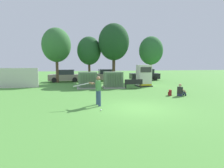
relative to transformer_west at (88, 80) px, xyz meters
name	(u,v)px	position (x,y,z in m)	size (l,w,h in m)	color
ground_plane	(138,108)	(2.29, -8.93, -0.79)	(96.00, 96.00, 0.00)	#51933D
fence_panel	(13,78)	(-7.33, 1.57, 0.21)	(4.80, 0.12, 2.00)	beige
transformer_west	(88,80)	(0.00, 0.00, 0.00)	(2.10, 1.70, 1.62)	#9E9B93
transformer_mid_west	(113,80)	(2.56, -0.16, 0.00)	(2.10, 1.70, 1.62)	#9E9B93
generator_enclosure	(144,76)	(6.09, 0.56, 0.35)	(1.60, 1.40, 2.30)	#262626
park_bench	(133,83)	(4.44, -1.01, -0.25)	(1.80, 0.42, 0.92)	black
batter	(97,89)	(0.14, -7.73, 0.19)	(1.62, 0.74, 1.74)	#384C75
sports_ball	(101,110)	(0.18, -9.05, -0.74)	(0.09, 0.09, 0.09)	white
seated_spectator	(181,91)	(6.76, -5.75, -0.41)	(0.78, 0.64, 0.96)	#282D4C
backpack	(170,93)	(6.05, -5.39, -0.57)	(0.35, 0.37, 0.44)	maroon
tree_left	(56,45)	(-3.49, 6.29, 3.95)	(3.61, 3.61, 6.90)	brown
tree_center_left	(89,51)	(0.63, 6.51, 3.29)	(3.11, 3.11, 5.94)	#4C3828
tree_center_right	(114,42)	(3.71, 5.32, 4.36)	(3.93, 3.93, 7.50)	#4C3828
tree_right	(151,51)	(8.68, 5.08, 3.32)	(3.13, 3.13, 5.98)	brown
parked_car_leftmost	(65,76)	(-2.54, 7.04, -0.04)	(4.25, 2.01, 1.62)	gray
parked_car_left_of_center	(106,75)	(3.00, 7.55, -0.04)	(4.28, 2.09, 1.62)	gray
parked_car_right_of_center	(145,75)	(8.78, 7.44, -0.04)	(4.23, 1.98, 1.62)	black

